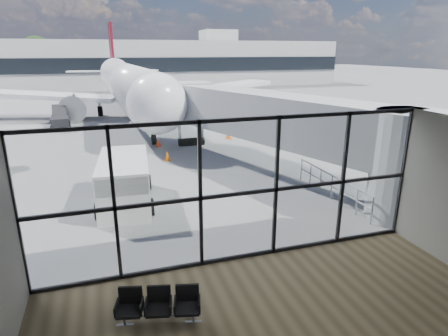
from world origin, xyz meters
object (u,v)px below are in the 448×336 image
seating_row (159,303)px  service_van (124,182)px  airliner (127,83)px  belt_loader (60,121)px

seating_row → service_van: (-0.31, 7.72, 0.53)m
seating_row → airliner: airliner is taller
airliner → belt_loader: size_ratio=9.88×
service_van → belt_loader: bearing=107.5°
airliner → service_van: airliner is taller
belt_loader → seating_row: bearing=-85.2°
seating_row → service_van: service_van is taller
airliner → belt_loader: airliner is taller
seating_row → belt_loader: size_ratio=0.51×
airliner → seating_row: bearing=-95.3°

